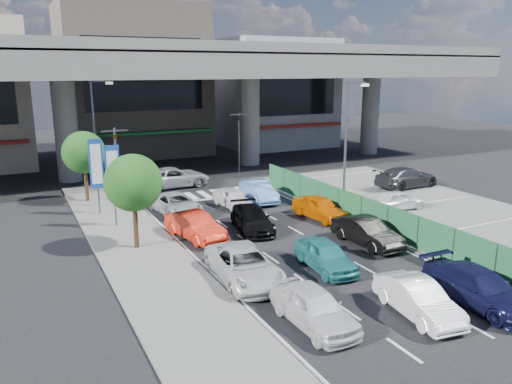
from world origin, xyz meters
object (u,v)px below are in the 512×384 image
traffic_light_left (116,148)px  tree_far (84,153)px  sedan_white_front_mid (233,198)px  parked_sedan_white (398,200)px  signboard_far (96,166)px  parked_sedan_dgrey (406,177)px  van_white_back_left (314,307)px  kei_truck_front_right (259,191)px  traffic_light_right (239,127)px  wagon_silver_front_left (176,204)px  street_lamp_left (96,125)px  hatch_white_back_mid (418,299)px  signboard_near (113,175)px  street_lamp_right (348,133)px  taxi_teal_mid (326,255)px  traffic_cone (352,200)px  taxi_orange_right (320,208)px  tree_near (133,183)px  hatch_black_mid_right (367,232)px  minivan_navy_back (479,288)px  crossing_wagon_silver (174,177)px  sedan_black_mid (252,219)px  sedan_white_mid_left (244,265)px

traffic_light_left → tree_far: size_ratio=1.08×
sedan_white_front_mid → parked_sedan_white: bearing=-35.2°
signboard_far → parked_sedan_dgrey: size_ratio=0.90×
van_white_back_left → kei_truck_front_right: size_ratio=0.97×
signboard_far → traffic_light_right: bearing=31.4°
wagon_silver_front_left → street_lamp_left: bearing=101.1°
hatch_white_back_mid → sedan_white_front_mid: size_ratio=1.09×
traffic_light_right → signboard_near: bearing=-139.1°
kei_truck_front_right → parked_sedan_white: 9.12m
street_lamp_right → parked_sedan_white: size_ratio=2.19×
wagon_silver_front_left → parked_sedan_dgrey: parked_sedan_dgrey is taller
street_lamp_right → parked_sedan_dgrey: 8.42m
taxi_teal_mid → traffic_cone: taxi_teal_mid is taller
taxi_orange_right → parked_sedan_white: size_ratio=1.09×
tree_near → parked_sedan_dgrey: bearing=10.8°
tree_near → taxi_orange_right: size_ratio=1.21×
hatch_black_mid_right → wagon_silver_front_left: 12.00m
tree_near → hatch_white_back_mid: 13.90m
minivan_navy_back → parked_sedan_dgrey: bearing=55.9°
minivan_navy_back → crossing_wagon_silver: 24.41m
van_white_back_left → sedan_black_mid: bearing=74.5°
taxi_teal_mid → kei_truck_front_right: (2.73, 11.99, 0.03)m
street_lamp_right → signboard_near: 14.61m
traffic_light_left → parked_sedan_white: size_ratio=1.43×
traffic_light_right → parked_sedan_white: traffic_light_right is taller
van_white_back_left → parked_sedan_dgrey: size_ratio=0.77×
hatch_white_back_mid → wagon_silver_front_left: bearing=110.4°
taxi_orange_right → sedan_white_mid_left: bearing=-149.2°
taxi_orange_right → sedan_white_front_mid: size_ratio=1.10×
signboard_near → taxi_orange_right: size_ratio=1.18×
sedan_white_front_mid → kei_truck_front_right: (2.22, 0.64, 0.07)m
kei_truck_front_right → hatch_white_back_mid: bearing=-92.0°
parked_sedan_dgrey → signboard_far: bearing=79.1°
van_white_back_left → parked_sedan_dgrey: bearing=38.5°
sedan_white_front_mid → traffic_cone: (7.13, -3.18, -0.25)m
hatch_black_mid_right → kei_truck_front_right: bearing=93.1°
tree_near → tree_far: (-0.80, 10.50, 0.00)m
traffic_cone → minivan_navy_back: bearing=-108.0°
traffic_cone → wagon_silver_front_left: bearing=163.0°
tree_near → wagon_silver_front_left: (3.68, 5.19, -2.76)m
street_lamp_left → van_white_back_left: 24.84m
hatch_white_back_mid → sedan_black_mid: 11.65m
street_lamp_left → tree_near: (-0.67, -14.00, -1.38)m
van_white_back_left → taxi_teal_mid: (3.25, 4.01, -0.03)m
traffic_light_right → signboard_far: (-13.10, -8.01, -0.87)m
taxi_teal_mid → sedan_black_mid: size_ratio=0.88×
tree_far → hatch_white_back_mid: tree_far is taller
signboard_near → taxi_orange_right: bearing=-17.9°
taxi_teal_mid → wagon_silver_front_left: taxi_teal_mid is taller
minivan_navy_back → sedan_white_front_mid: minivan_navy_back is taller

